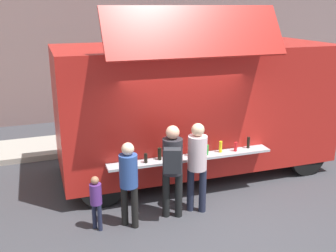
{
  "coord_description": "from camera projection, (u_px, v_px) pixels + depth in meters",
  "views": [
    {
      "loc": [
        -2.82,
        -6.29,
        3.82
      ],
      "look_at": [
        -0.04,
        1.4,
        1.3
      ],
      "focal_mm": 42.17,
      "sensor_mm": 36.0,
      "label": 1
    }
  ],
  "objects": [
    {
      "name": "ground_plane",
      "position": [
        194.0,
        209.0,
        7.69
      ],
      "size": [
        60.0,
        60.0,
        0.0
      ],
      "primitive_type": "plane",
      "color": "#38383D"
    },
    {
      "name": "curb_strip",
      "position": [
        18.0,
        151.0,
        10.57
      ],
      "size": [
        28.0,
        1.6,
        0.15
      ],
      "primitive_type": "cube",
      "color": "#9E998E",
      "rests_on": "ground"
    },
    {
      "name": "food_truck_main",
      "position": [
        195.0,
        104.0,
        9.06
      ],
      "size": [
        6.23,
        3.13,
        3.81
      ],
      "rotation": [
        0.0,
        0.0,
        -0.02
      ],
      "color": "red",
      "rests_on": "ground"
    },
    {
      "name": "trash_bin",
      "position": [
        269.0,
        114.0,
        12.67
      ],
      "size": [
        0.6,
        0.6,
        0.91
      ],
      "primitive_type": "cylinder",
      "color": "#306538",
      "rests_on": "ground"
    },
    {
      "name": "customer_front_ordering",
      "position": [
        197.0,
        160.0,
        7.34
      ],
      "size": [
        0.36,
        0.36,
        1.76
      ],
      "rotation": [
        0.0,
        0.0,
        1.02
      ],
      "color": "#1F2337",
      "rests_on": "ground"
    },
    {
      "name": "customer_mid_with_backpack",
      "position": [
        172.0,
        163.0,
        7.09
      ],
      "size": [
        0.46,
        0.58,
        1.78
      ],
      "rotation": [
        0.0,
        0.0,
        1.2
      ],
      "color": "black",
      "rests_on": "ground"
    },
    {
      "name": "customer_rear_waiting",
      "position": [
        129.0,
        177.0,
        6.84
      ],
      "size": [
        0.32,
        0.32,
        1.59
      ],
      "rotation": [
        0.0,
        0.0,
        0.8
      ],
      "color": "black",
      "rests_on": "ground"
    },
    {
      "name": "child_near_queue",
      "position": [
        96.0,
        198.0,
        6.84
      ],
      "size": [
        0.21,
        0.21,
        1.02
      ],
      "rotation": [
        0.0,
        0.0,
        0.61
      ],
      "color": "#1F233B",
      "rests_on": "ground"
    }
  ]
}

